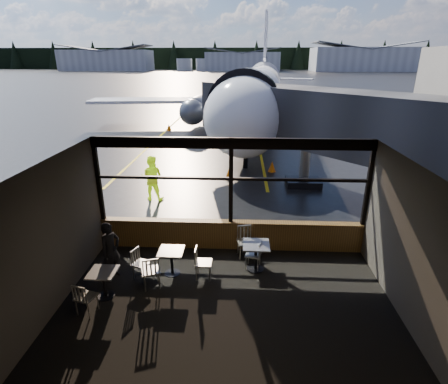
# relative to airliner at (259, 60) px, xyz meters

# --- Properties ---
(ground_plane) EXTENTS (520.00, 520.00, 0.00)m
(ground_plane) POSITION_rel_airliner_xyz_m (-1.62, 99.23, -5.49)
(ground_plane) COLOR black
(ground_plane) RESTS_ON ground
(carpet_floor) EXTENTS (8.00, 6.00, 0.01)m
(carpet_floor) POSITION_rel_airliner_xyz_m (-1.62, -23.77, -5.48)
(carpet_floor) COLOR black
(carpet_floor) RESTS_ON ground
(ceiling) EXTENTS (8.00, 6.00, 0.04)m
(ceiling) POSITION_rel_airliner_xyz_m (-1.62, -23.77, -1.99)
(ceiling) COLOR #38332D
(ceiling) RESTS_ON ground
(wall_left) EXTENTS (0.04, 6.00, 3.50)m
(wall_left) POSITION_rel_airliner_xyz_m (-5.62, -23.77, -3.74)
(wall_left) COLOR #4B453C
(wall_left) RESTS_ON ground
(wall_right) EXTENTS (0.04, 6.00, 3.50)m
(wall_right) POSITION_rel_airliner_xyz_m (2.38, -23.77, -3.74)
(wall_right) COLOR #4B453C
(wall_right) RESTS_ON ground
(wall_back) EXTENTS (8.00, 0.04, 3.50)m
(wall_back) POSITION_rel_airliner_xyz_m (-1.62, -26.77, -3.74)
(wall_back) COLOR #4B453C
(wall_back) RESTS_ON ground
(window_sill) EXTENTS (8.00, 0.28, 0.90)m
(window_sill) POSITION_rel_airliner_xyz_m (-1.62, -20.77, -5.04)
(window_sill) COLOR brown
(window_sill) RESTS_ON ground
(window_header) EXTENTS (8.00, 0.18, 0.30)m
(window_header) POSITION_rel_airliner_xyz_m (-1.62, -20.77, -2.14)
(window_header) COLOR black
(window_header) RESTS_ON ground
(mullion_left) EXTENTS (0.12, 0.12, 2.60)m
(mullion_left) POSITION_rel_airliner_xyz_m (-5.57, -20.77, -3.29)
(mullion_left) COLOR black
(mullion_left) RESTS_ON ground
(mullion_centre) EXTENTS (0.12, 0.12, 2.60)m
(mullion_centre) POSITION_rel_airliner_xyz_m (-1.62, -20.77, -3.29)
(mullion_centre) COLOR black
(mullion_centre) RESTS_ON ground
(mullion_right) EXTENTS (0.12, 0.12, 2.60)m
(mullion_right) POSITION_rel_airliner_xyz_m (2.33, -20.77, -3.29)
(mullion_right) COLOR black
(mullion_right) RESTS_ON ground
(window_transom) EXTENTS (8.00, 0.10, 0.08)m
(window_transom) POSITION_rel_airliner_xyz_m (-1.62, -20.77, -3.19)
(window_transom) COLOR black
(window_transom) RESTS_ON ground
(airliner) EXTENTS (33.05, 38.48, 10.98)m
(airliner) POSITION_rel_airliner_xyz_m (0.00, 0.00, 0.00)
(airliner) COLOR white
(airliner) RESTS_ON ground_plane
(jet_bridge) EXTENTS (9.43, 11.53, 5.03)m
(jet_bridge) POSITION_rel_airliner_xyz_m (1.98, -15.27, -2.98)
(jet_bridge) COLOR #28282B
(jet_bridge) RESTS_ON ground_plane
(cafe_table_near) EXTENTS (0.73, 0.73, 0.80)m
(cafe_table_near) POSITION_rel_airliner_xyz_m (-0.87, -21.92, -5.09)
(cafe_table_near) COLOR gray
(cafe_table_near) RESTS_ON carpet_floor
(cafe_table_mid) EXTENTS (0.66, 0.66, 0.73)m
(cafe_table_mid) POSITION_rel_airliner_xyz_m (-3.18, -22.25, -5.13)
(cafe_table_mid) COLOR gray
(cafe_table_mid) RESTS_ON carpet_floor
(cafe_table_left) EXTENTS (0.66, 0.66, 0.72)m
(cafe_table_left) POSITION_rel_airliner_xyz_m (-4.65, -23.32, -5.13)
(cafe_table_left) COLOR #9B958F
(cafe_table_left) RESTS_ON carpet_floor
(chair_near_e) EXTENTS (0.56, 0.56, 0.86)m
(chair_near_e) POSITION_rel_airliner_xyz_m (-0.94, -21.86, -5.06)
(chair_near_e) COLOR #AAA79A
(chair_near_e) RESTS_ON carpet_floor
(chair_near_w) EXTENTS (0.50, 0.50, 0.91)m
(chair_near_w) POSITION_rel_airliner_xyz_m (-2.29, -22.40, -5.04)
(chair_near_w) COLOR #AEA99D
(chair_near_w) RESTS_ON carpet_floor
(chair_near_n) EXTENTS (0.61, 0.61, 0.95)m
(chair_near_n) POSITION_rel_airliner_xyz_m (-1.16, -21.25, -5.02)
(chair_near_n) COLOR beige
(chair_near_n) RESTS_ON carpet_floor
(chair_mid_s) EXTENTS (0.66, 0.66, 0.94)m
(chair_mid_s) POSITION_rel_airliner_xyz_m (-3.60, -22.86, -5.02)
(chair_mid_s) COLOR #B7B1A5
(chair_mid_s) RESTS_ON carpet_floor
(chair_mid_w) EXTENTS (0.60, 0.60, 0.85)m
(chair_mid_w) POSITION_rel_airliner_xyz_m (-3.95, -22.48, -5.07)
(chair_mid_w) COLOR #ACA79C
(chair_mid_w) RESTS_ON carpet_floor
(chair_left_s) EXTENTS (0.57, 0.57, 0.86)m
(chair_left_s) POSITION_rel_airliner_xyz_m (-4.84, -23.93, -5.06)
(chair_left_s) COLOR beige
(chair_left_s) RESTS_ON carpet_floor
(passenger) EXTENTS (0.63, 0.70, 1.61)m
(passenger) POSITION_rel_airliner_xyz_m (-4.74, -22.48, -4.69)
(passenger) COLOR black
(passenger) RESTS_ON carpet_floor
(ground_crew) EXTENTS (0.97, 0.78, 1.89)m
(ground_crew) POSITION_rel_airliner_xyz_m (-5.02, -16.81, -4.55)
(ground_crew) COLOR #BFF219
(ground_crew) RESTS_ON ground_plane
(cone_nose) EXTENTS (0.38, 0.38, 0.52)m
(cone_nose) POSITION_rel_airliner_xyz_m (-1.93, -14.01, -5.23)
(cone_nose) COLOR #F35107
(cone_nose) RESTS_ON ground_plane
(cone_wing) EXTENTS (0.40, 0.40, 0.55)m
(cone_wing) POSITION_rel_airliner_xyz_m (-7.38, -1.65, -5.22)
(cone_wing) COLOR #F65307
(cone_wing) RESTS_ON ground_plane
(hangar_left) EXTENTS (45.00, 18.00, 11.00)m
(hangar_left) POSITION_rel_airliner_xyz_m (-71.62, 159.23, 0.01)
(hangar_left) COLOR silver
(hangar_left) RESTS_ON ground_plane
(hangar_mid) EXTENTS (38.00, 15.00, 10.00)m
(hangar_mid) POSITION_rel_airliner_xyz_m (-1.62, 164.23, -0.49)
(hangar_mid) COLOR silver
(hangar_mid) RESTS_ON ground_plane
(hangar_right) EXTENTS (50.00, 20.00, 12.00)m
(hangar_right) POSITION_rel_airliner_xyz_m (58.38, 157.23, 0.51)
(hangar_right) COLOR silver
(hangar_right) RESTS_ON ground_plane
(fuel_tank_a) EXTENTS (8.00, 8.00, 6.00)m
(fuel_tank_a) POSITION_rel_airliner_xyz_m (-31.62, 161.23, -2.49)
(fuel_tank_a) COLOR silver
(fuel_tank_a) RESTS_ON ground_plane
(fuel_tank_b) EXTENTS (8.00, 8.00, 6.00)m
(fuel_tank_b) POSITION_rel_airliner_xyz_m (-21.62, 161.23, -2.49)
(fuel_tank_b) COLOR silver
(fuel_tank_b) RESTS_ON ground_plane
(fuel_tank_c) EXTENTS (8.00, 8.00, 6.00)m
(fuel_tank_c) POSITION_rel_airliner_xyz_m (-11.62, 161.23, -2.49)
(fuel_tank_c) COLOR silver
(fuel_tank_c) RESTS_ON ground_plane
(treeline) EXTENTS (360.00, 3.00, 12.00)m
(treeline) POSITION_rel_airliner_xyz_m (-1.62, 189.23, 0.51)
(treeline) COLOR black
(treeline) RESTS_ON ground_plane
(cone_extra) EXTENTS (0.40, 0.40, 0.56)m
(cone_extra) POSITION_rel_airliner_xyz_m (0.30, -12.66, -5.21)
(cone_extra) COLOR #F75C07
(cone_extra) RESTS_ON ground_plane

